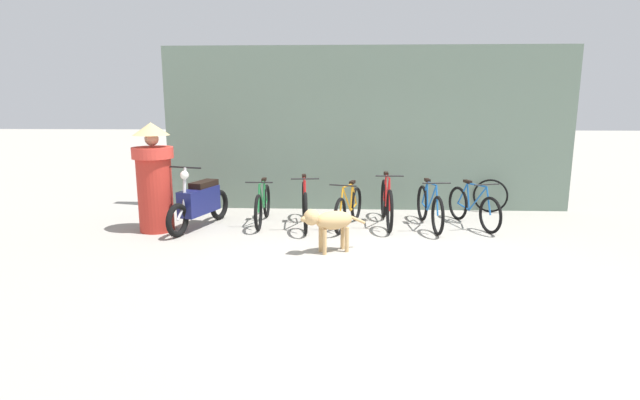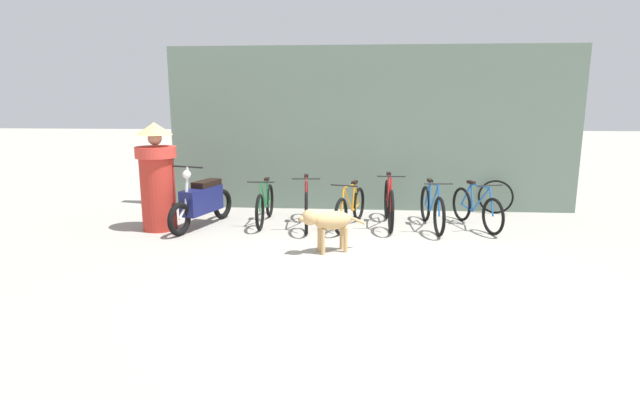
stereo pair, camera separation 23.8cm
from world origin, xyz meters
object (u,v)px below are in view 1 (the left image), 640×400
(bicycle_3, at_px, (387,203))
(motorcycle, at_px, (199,202))
(bicycle_0, at_px, (263,205))
(bicycle_2, at_px, (349,208))
(bicycle_4, at_px, (430,208))
(spare_tire_left, at_px, (490,196))
(bicycle_5, at_px, (473,208))
(stray_dog, at_px, (329,221))
(person_in_robes, at_px, (154,177))
(bicycle_1, at_px, (305,205))

(bicycle_3, relative_size, motorcycle, 1.00)
(bicycle_0, xyz_separation_m, bicycle_2, (1.50, -0.16, -0.00))
(bicycle_4, distance_m, spare_tire_left, 1.83)
(bicycle_5, height_order, stray_dog, bicycle_5)
(bicycle_5, height_order, motorcycle, motorcycle)
(bicycle_2, distance_m, person_in_robes, 3.26)
(spare_tire_left, bearing_deg, stray_dog, -138.12)
(bicycle_5, bearing_deg, bicycle_2, -104.43)
(bicycle_2, distance_m, spare_tire_left, 3.01)
(bicycle_3, bearing_deg, bicycle_4, 77.14)
(bicycle_0, distance_m, bicycle_2, 1.51)
(bicycle_0, xyz_separation_m, bicycle_4, (2.88, -0.13, 0.01))
(bicycle_2, relative_size, stray_dog, 1.68)
(bicycle_5, bearing_deg, bicycle_4, -99.52)
(bicycle_3, relative_size, bicycle_5, 1.15)
(stray_dog, bearing_deg, bicycle_2, -125.59)
(bicycle_2, bearing_deg, stray_dog, 5.14)
(bicycle_1, distance_m, spare_tire_left, 3.71)
(person_in_robes, relative_size, spare_tire_left, 2.75)
(bicycle_5, relative_size, spare_tire_left, 2.36)
(bicycle_1, xyz_separation_m, bicycle_2, (0.75, -0.02, -0.04))
(bicycle_0, distance_m, bicycle_1, 0.76)
(bicycle_3, xyz_separation_m, person_in_robes, (-3.84, -0.58, 0.53))
(bicycle_2, height_order, bicycle_4, bicycle_4)
(bicycle_3, height_order, motorcycle, motorcycle)
(bicycle_1, relative_size, bicycle_4, 1.07)
(bicycle_1, bearing_deg, spare_tire_left, 103.43)
(bicycle_5, bearing_deg, motorcycle, -104.31)
(bicycle_3, height_order, stray_dog, bicycle_3)
(person_in_robes, bearing_deg, bicycle_2, 146.49)
(motorcycle, bearing_deg, bicycle_0, 125.18)
(motorcycle, bearing_deg, stray_dog, 76.73)
(motorcycle, relative_size, spare_tire_left, 2.70)
(motorcycle, bearing_deg, bicycle_4, 109.98)
(bicycle_2, distance_m, bicycle_3, 0.69)
(motorcycle, relative_size, person_in_robes, 0.98)
(bicycle_2, relative_size, bicycle_3, 0.89)
(person_in_robes, bearing_deg, bicycle_0, 157.70)
(bicycle_0, distance_m, bicycle_4, 2.88)
(person_in_robes, xyz_separation_m, spare_tire_left, (5.93, 1.64, -0.58))
(bicycle_4, height_order, spare_tire_left, bicycle_4)
(bicycle_1, height_order, bicycle_2, bicycle_1)
(bicycle_0, xyz_separation_m, stray_dog, (1.21, -1.64, 0.13))
(bicycle_5, distance_m, person_in_robes, 5.38)
(bicycle_1, distance_m, bicycle_3, 1.42)
(bicycle_5, relative_size, stray_dog, 1.64)
(bicycle_4, distance_m, person_in_robes, 4.61)
(stray_dog, xyz_separation_m, person_in_robes, (-2.89, 1.08, 0.45))
(bicycle_5, height_order, person_in_robes, person_in_robes)
(bicycle_0, bearing_deg, bicycle_3, 89.92)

